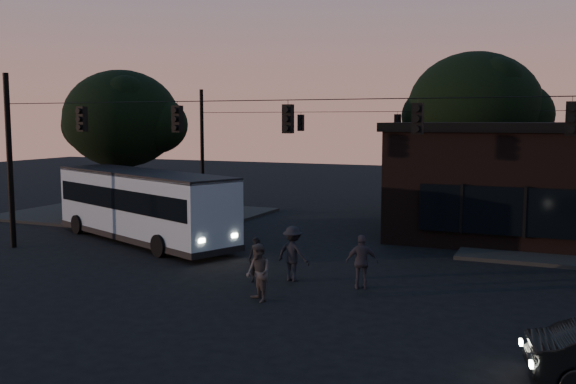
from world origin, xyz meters
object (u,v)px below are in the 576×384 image
at_px(bus, 142,202).
at_px(pedestrian_c, 362,262).
at_px(building, 566,180).
at_px(pedestrian_b, 258,273).
at_px(pedestrian_d, 293,254).
at_px(pedestrian_a, 257,260).

xyz_separation_m(bus, pedestrian_c, (11.54, -4.00, -0.90)).
height_order(building, pedestrian_c, building).
bearing_deg(pedestrian_c, building, -136.90).
bearing_deg(building, pedestrian_b, -119.20).
bearing_deg(bus, building, 49.53).
relative_size(bus, pedestrian_d, 6.04).
bearing_deg(pedestrian_c, pedestrian_b, 26.22).
xyz_separation_m(building, pedestrian_b, (-8.56, -15.31, -1.82)).
bearing_deg(pedestrian_d, bus, -12.68).
height_order(pedestrian_b, pedestrian_d, pedestrian_d).
xyz_separation_m(pedestrian_a, pedestrian_d, (1.06, 0.70, 0.16)).
height_order(building, bus, building).
bearing_deg(pedestrian_a, pedestrian_b, -66.02).
bearing_deg(pedestrian_d, building, -113.52).
bearing_deg(pedestrian_a, bus, 146.66).
relative_size(building, bus, 1.34).
bearing_deg(pedestrian_a, pedestrian_c, 6.75).
xyz_separation_m(pedestrian_b, pedestrian_d, (-0.01, 2.76, 0.06)).
height_order(bus, pedestrian_b, bus).
distance_m(building, pedestrian_c, 14.13).
xyz_separation_m(pedestrian_b, pedestrian_c, (2.47, 2.68, 0.01)).
relative_size(building, pedestrian_a, 9.77).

